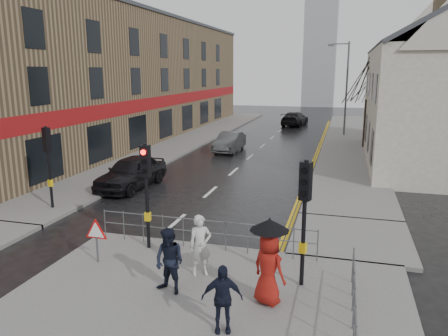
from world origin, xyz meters
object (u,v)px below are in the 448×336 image
Objects in this scene: pedestrian_a at (200,245)px; pedestrian_d at (222,298)px; car_mid at (229,142)px; car_parked at (131,172)px; pedestrian_b at (169,261)px; pedestrian_with_umbrella at (269,259)px.

pedestrian_a reaches higher than pedestrian_d.
pedestrian_a is at bearing -75.71° from car_mid.
car_parked is at bearing -99.05° from car_mid.
pedestrian_d is at bearing -90.44° from pedestrian_a.
pedestrian_b is at bearing -77.56° from car_mid.
pedestrian_d is 0.37× the size of car_mid.
car_mid is (-5.63, 21.81, -0.23)m from pedestrian_d.
car_parked is 1.13× the size of car_mid.
car_mid is at bearing 117.73° from pedestrian_b.
pedestrian_b is 2.53m from pedestrian_with_umbrella.
pedestrian_with_umbrella is (2.51, 0.17, 0.29)m from pedestrian_b.
pedestrian_d reaches higher than car_parked.
pedestrian_b is 0.79× the size of pedestrian_with_umbrella.
car_parked is (-8.50, 9.34, -0.50)m from pedestrian_with_umbrella.
pedestrian_a is 0.80× the size of pedestrian_with_umbrella.
pedestrian_with_umbrella is 12.63m from car_parked.
pedestrian_with_umbrella is at bearing 44.57° from pedestrian_d.
car_mid is (2.10, 11.03, -0.12)m from car_parked.
pedestrian_b is 11.24m from car_parked.
pedestrian_with_umbrella is 1.40× the size of pedestrian_d.
pedestrian_d reaches higher than car_mid.
pedestrian_a is at bearing 86.93° from pedestrian_b.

